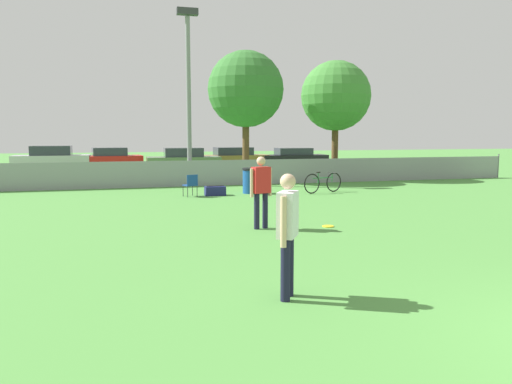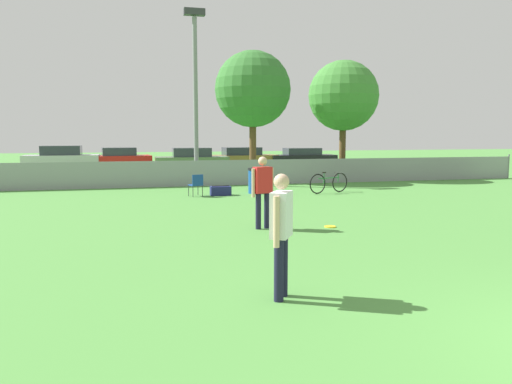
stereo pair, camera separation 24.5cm
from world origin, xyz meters
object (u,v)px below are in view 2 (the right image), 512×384
object	(u,v)px
frisbee_disc	(330,227)
bicycle_sideline	(329,183)
light_pole	(195,81)
trash_bin	(256,181)
parked_car_red	(119,159)
tree_far_right	(343,96)
folding_chair_sideline	(196,184)
player_defender_red	(263,187)
parked_car_silver	(62,159)
parked_car_olive	(192,160)
parked_car_dark	(302,158)
player_receiver_white	(281,227)
gear_bag_sideline	(221,191)
tree_near_pole	(253,90)
parked_car_tan	(242,158)

from	to	relation	value
frisbee_disc	bicycle_sideline	xyz separation A→B (m)	(2.68, 6.55, 0.37)
light_pole	trash_bin	xyz separation A→B (m)	(1.74, -3.87, -4.03)
parked_car_red	tree_far_right	bearing A→B (deg)	-48.31
light_pole	frisbee_disc	size ratio (longest dim) A/B	26.84
frisbee_disc	light_pole	bearing A→B (deg)	99.12
folding_chair_sideline	tree_far_right	bearing A→B (deg)	-164.50
tree_far_right	player_defender_red	bearing A→B (deg)	-121.64
parked_car_silver	parked_car_olive	size ratio (longest dim) A/B	1.03
parked_car_dark	tree_far_right	bearing A→B (deg)	-95.78
player_receiver_white	frisbee_disc	size ratio (longest dim) A/B	6.05
tree_far_right	bicycle_sideline	distance (m)	7.12
frisbee_disc	parked_car_red	xyz separation A→B (m)	(-5.28, 21.81, 0.66)
parked_car_silver	parked_car_dark	size ratio (longest dim) A/B	0.98
frisbee_disc	parked_car_olive	size ratio (longest dim) A/B	0.07
frisbee_disc	parked_car_silver	size ratio (longest dim) A/B	0.06
tree_far_right	gear_bag_sideline	xyz separation A→B (m)	(-7.03, -5.10, -3.90)
parked_car_silver	parked_car_dark	bearing A→B (deg)	-3.01
light_pole	player_receiver_white	bearing A→B (deg)	-93.34
tree_near_pole	parked_car_tan	size ratio (longest dim) A/B	1.30
light_pole	player_defender_red	bearing A→B (deg)	-89.25
gear_bag_sideline	player_receiver_white	bearing A→B (deg)	-96.14
tree_far_right	parked_car_tan	world-z (taller)	tree_far_right
parked_car_silver	parked_car_dark	distance (m)	15.31
player_receiver_white	trash_bin	size ratio (longest dim) A/B	1.79
tree_near_pole	player_receiver_white	distance (m)	17.27
light_pole	tree_far_right	bearing A→B (deg)	7.14
tree_near_pole	player_defender_red	xyz separation A→B (m)	(-2.63, -11.63, -3.29)
frisbee_disc	folding_chair_sideline	distance (m)	7.10
parked_car_dark	player_defender_red	bearing A→B (deg)	-110.86
tree_far_right	frisbee_disc	size ratio (longest dim) A/B	20.62
tree_near_pole	parked_car_dark	bearing A→B (deg)	57.91
bicycle_sideline	parked_car_dark	bearing A→B (deg)	56.06
light_pole	parked_car_dark	world-z (taller)	light_pole
player_defender_red	folding_chair_sideline	size ratio (longest dim) A/B	2.14
player_receiver_white	gear_bag_sideline	xyz separation A→B (m)	(1.24, 11.51, -0.82)
parked_car_silver	frisbee_disc	bearing A→B (deg)	-68.34
folding_chair_sideline	frisbee_disc	bearing A→B (deg)	91.38
player_receiver_white	parked_car_tan	xyz separation A→B (m)	(5.19, 25.67, -0.33)
light_pole	gear_bag_sideline	world-z (taller)	light_pole
gear_bag_sideline	parked_car_silver	distance (m)	16.45
parked_car_olive	parked_car_dark	distance (m)	8.08
tree_far_right	bicycle_sideline	bearing A→B (deg)	-118.52
parked_car_red	parked_car_dark	bearing A→B (deg)	-10.68
parked_car_tan	parked_car_dark	distance (m)	4.14
tree_near_pole	parked_car_silver	xyz separation A→B (m)	(-9.66, 9.74, -3.55)
player_defender_red	gear_bag_sideline	bearing A→B (deg)	73.93
tree_near_pole	parked_car_red	xyz separation A→B (m)	(-6.29, 9.97, -3.60)
bicycle_sideline	parked_car_dark	world-z (taller)	parked_car_dark
tree_near_pole	parked_car_silver	world-z (taller)	tree_near_pole
player_receiver_white	folding_chair_sideline	size ratio (longest dim) A/B	2.14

